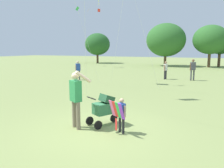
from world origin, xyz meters
The scene contains 7 objects.
ground_plane centered at (0.00, 0.00, 0.00)m, with size 120.00×120.00×0.00m, color #849351.
child_with_butterfly_kite centered at (0.81, 0.10, 0.64)m, with size 0.58×0.49×1.05m.
person_adult_flyer centered at (-0.62, -0.09, 1.07)m, with size 0.70×0.51×1.85m.
stroller centered at (0.03, 0.56, 0.61)m, with size 0.84×1.09×1.03m.
person_red_shirt centered at (1.70, 12.66, 0.99)m, with size 0.42×0.41×1.68m.
person_sitting_far centered at (-6.69, 9.16, 0.90)m, with size 0.34×0.44×1.53m.
person_couple_left centered at (-0.38, 12.48, 0.87)m, with size 0.28×0.46×1.47m.
Camera 1 is at (3.20, -5.67, 2.48)m, focal length 35.33 mm.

